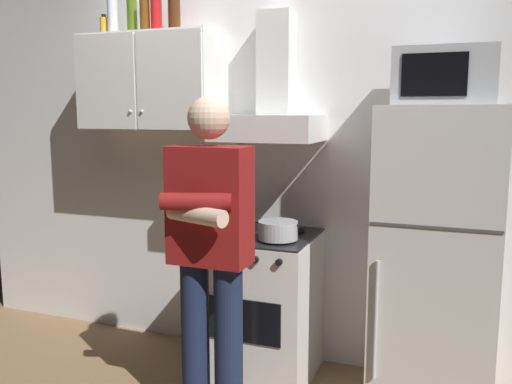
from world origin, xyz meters
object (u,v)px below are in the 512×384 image
cooking_pot (278,230)px  bottle_rum_dark (174,8)px  upper_cabinet (151,83)px  range_hood (271,107)px  person_standing (210,253)px  bottle_vodka_clear (112,12)px  bottle_soda_red (156,9)px  bottle_spice_jar (104,27)px  bottle_beer_brown (145,15)px  refrigerator (435,261)px  bottle_olive_oil (132,15)px  stove_oven (263,305)px  microwave (444,77)px

cooking_pot → bottle_rum_dark: bearing=160.7°
upper_cabinet → bottle_rum_dark: 0.48m
bottle_rum_dark → range_hood: bearing=-2.1°
upper_cabinet → person_standing: 1.35m
bottle_vodka_clear → bottle_soda_red: (0.33, -0.02, -0.01)m
bottle_vodka_clear → bottle_spice_jar: 0.11m
cooking_pot → bottle_vodka_clear: 1.78m
cooking_pot → upper_cabinet: bearing=165.3°
person_standing → bottle_beer_brown: bottle_beer_brown is taller
range_hood → refrigerator: bearing=-7.5°
refrigerator → bottle_olive_oil: bottle_olive_oil is taller
cooking_pot → bottle_rum_dark: bottle_rum_dark is taller
stove_oven → bottle_vodka_clear: bearing=172.5°
bottle_olive_oil → bottle_spice_jar: 0.21m
range_hood → bottle_beer_brown: (-0.83, -0.00, 0.57)m
upper_cabinet → stove_oven: bearing=-8.9°
bottle_vodka_clear → stove_oven: bearing=-7.5°
stove_oven → bottle_vodka_clear: 2.08m
bottle_rum_dark → bottle_soda_red: (-0.11, -0.03, -0.01)m
person_standing → refrigerator: bearing=31.2°
bottle_soda_red → refrigerator: bearing=-4.1°
bottle_olive_oil → person_standing: bearing=-40.6°
upper_cabinet → range_hood: size_ratio=1.20×
cooking_pot → bottle_soda_red: 1.56m
bottle_rum_dark → bottle_soda_red: bottle_rum_dark is taller
stove_oven → bottle_vodka_clear: size_ratio=2.76×
upper_cabinet → stove_oven: 1.55m
range_hood → microwave: size_ratio=1.56×
bottle_olive_oil → range_hood: bearing=-2.5°
range_hood → bottle_rum_dark: 0.87m
bottle_rum_dark → bottle_spice_jar: bottle_rum_dark is taller
bottle_olive_oil → bottle_soda_red: bearing=-12.2°
cooking_pot → bottle_spice_jar: (-1.28, 0.27, 1.19)m
stove_oven → bottle_beer_brown: size_ratio=3.62×
microwave → bottle_vodka_clear: size_ratio=1.52×
bottle_olive_oil → bottle_spice_jar: (-0.20, -0.02, -0.06)m
microwave → bottle_olive_oil: bottle_olive_oil is taller
upper_cabinet → bottle_soda_red: (0.05, -0.00, 0.44)m
refrigerator → bottle_spice_jar: bottle_spice_jar is taller
stove_oven → bottle_beer_brown: bottle_beer_brown is taller
refrigerator → bottle_olive_oil: size_ratio=5.99×
person_standing → bottle_spice_jar: bearing=145.6°
bottle_beer_brown → range_hood: bearing=0.0°
range_hood → person_standing: 1.01m
bottle_vodka_clear → bottle_soda_red: 0.33m
stove_oven → person_standing: bearing=-94.7°
refrigerator → bottle_beer_brown: (-1.78, 0.13, 1.36)m
person_standing → bottle_rum_dark: size_ratio=5.37×
refrigerator → cooking_pot: bearing=-171.7°
range_hood → bottle_olive_oil: 1.12m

